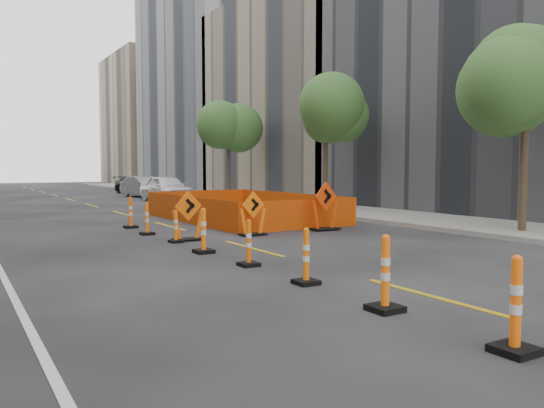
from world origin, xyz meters
TOP-DOWN VIEW (x-y plane):
  - ground_plane at (0.00, 0.00)m, footprint 140.00×140.00m
  - sidewalk_right at (9.00, 12.00)m, footprint 4.00×90.00m
  - bld_right_c at (17.00, 23.80)m, footprint 12.00×16.00m
  - bld_right_d at (17.00, 40.20)m, footprint 12.00×18.00m
  - bld_right_e at (17.00, 58.60)m, footprint 12.00×14.00m
  - tree_r_a at (8.40, 2.00)m, footprint 2.80×2.80m
  - tree_r_b at (8.40, 12.00)m, footprint 2.80×2.80m
  - tree_r_c at (8.40, 22.00)m, footprint 2.80×2.80m
  - channelizer_0 at (-1.25, -4.27)m, footprint 0.44×0.44m
  - channelizer_1 at (-1.26, -2.21)m, footprint 0.45×0.45m
  - channelizer_2 at (-1.22, -0.14)m, footprint 0.40×0.40m
  - channelizer_3 at (-1.25, 1.92)m, footprint 0.39×0.39m
  - channelizer_4 at (-1.37, 3.98)m, footprint 0.44×0.44m
  - channelizer_5 at (-1.28, 6.05)m, footprint 0.36×0.36m
  - channelizer_6 at (-1.43, 8.11)m, footprint 0.39×0.39m
  - channelizer_7 at (-1.33, 10.17)m, footprint 0.43×0.43m
  - chevron_sign_left at (-0.84, 6.24)m, footprint 1.02×0.69m
  - chevron_sign_center at (1.28, 6.25)m, footprint 0.97×0.66m
  - chevron_sign_right at (3.99, 6.20)m, footprint 1.17×0.80m
  - safety_fence at (3.33, 10.78)m, footprint 4.96×8.23m
  - parked_car_near at (4.70, 23.09)m, footprint 2.27×4.86m
  - parked_car_mid at (4.97, 28.26)m, footprint 2.31×4.62m
  - parked_car_far at (6.10, 33.44)m, footprint 3.08×5.08m

SIDE VIEW (x-z plane):
  - ground_plane at x=0.00m, z-range 0.00..0.00m
  - sidewalk_right at x=9.00m, z-range 0.00..0.15m
  - channelizer_5 at x=-1.28m, z-range 0.00..0.92m
  - channelizer_3 at x=-1.25m, z-range 0.00..1.00m
  - channelizer_6 at x=-1.43m, z-range 0.00..1.00m
  - safety_fence at x=3.33m, z-range 0.00..1.02m
  - channelizer_2 at x=-1.22m, z-range 0.00..1.02m
  - channelizer_7 at x=-1.33m, z-range 0.00..1.08m
  - channelizer_4 at x=-1.37m, z-range 0.00..1.11m
  - channelizer_0 at x=-1.25m, z-range 0.00..1.12m
  - channelizer_1 at x=-1.26m, z-range 0.00..1.13m
  - chevron_sign_center at x=1.28m, z-range 0.00..1.36m
  - parked_car_far at x=6.10m, z-range 0.00..1.38m
  - chevron_sign_left at x=-0.84m, z-range 0.00..1.43m
  - parked_car_mid at x=4.97m, z-range 0.00..1.46m
  - parked_car_near at x=4.70m, z-range 0.00..1.61m
  - chevron_sign_right at x=3.99m, z-range 0.00..1.62m
  - tree_r_a at x=8.40m, z-range 1.55..7.50m
  - tree_r_b at x=8.40m, z-range 1.55..7.50m
  - tree_r_c at x=8.40m, z-range 1.55..7.50m
  - bld_right_c at x=17.00m, z-range 0.00..14.00m
  - bld_right_e at x=17.00m, z-range 0.00..16.00m
  - bld_right_d at x=17.00m, z-range 0.00..20.00m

